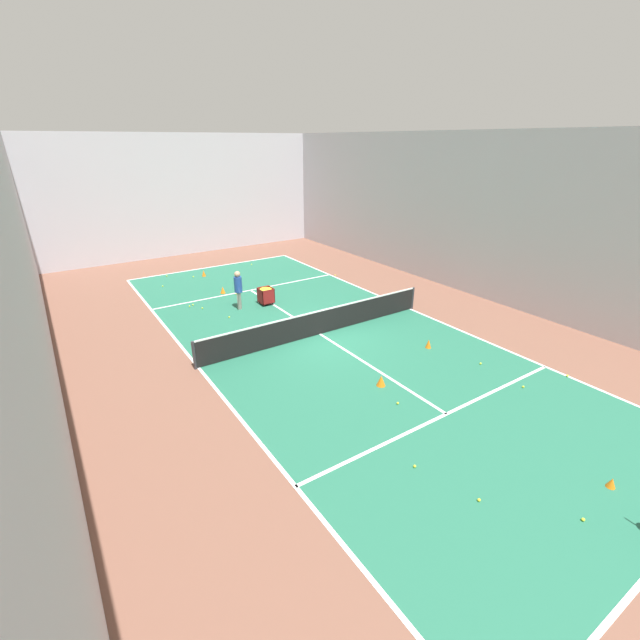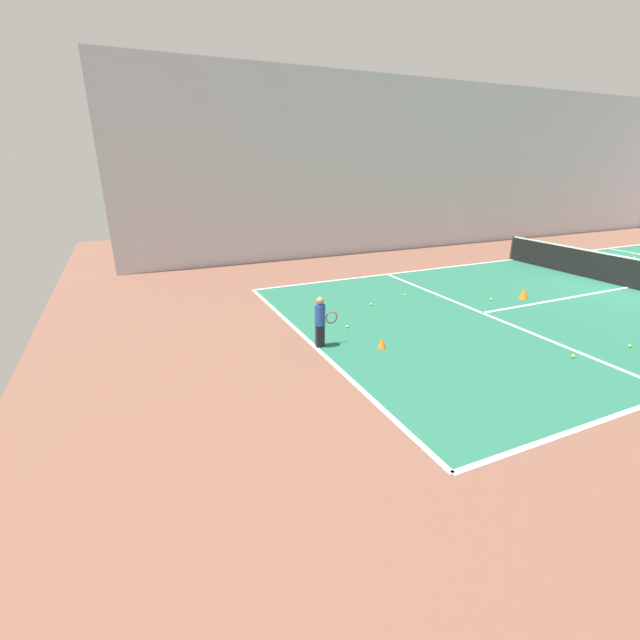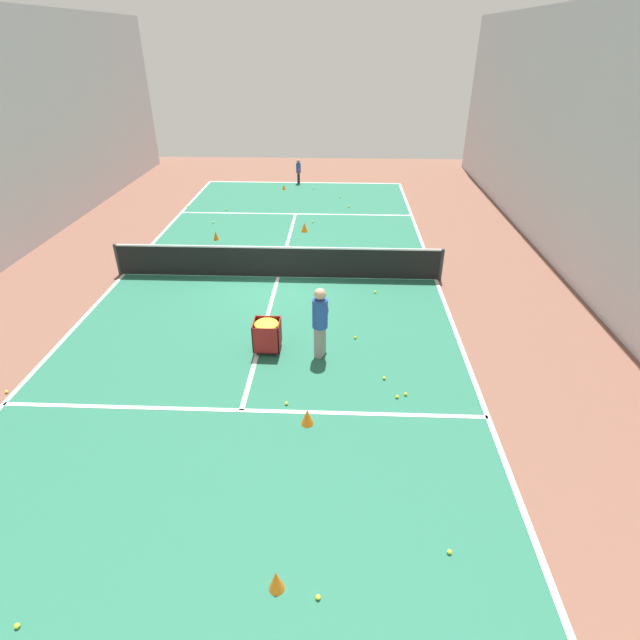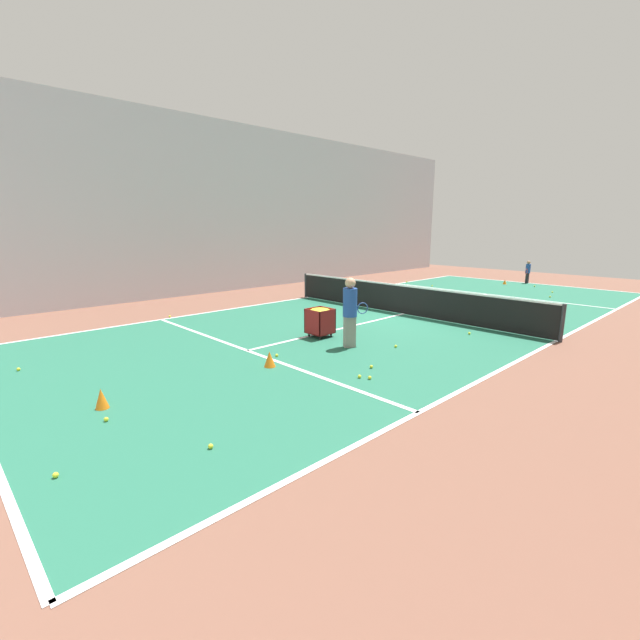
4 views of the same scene
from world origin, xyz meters
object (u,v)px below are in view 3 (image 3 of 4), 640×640
at_px(player_near_baseline, 298,170).
at_px(training_cone_1, 304,227).
at_px(tennis_net, 277,262).
at_px(coach_at_net, 320,318).
at_px(training_cone_0, 307,417).
at_px(ball_cart, 267,330).

xyz_separation_m(player_near_baseline, training_cone_1, (-0.77, 7.04, -0.49)).
bearing_deg(training_cone_1, tennis_net, 82.86).
relative_size(coach_at_net, training_cone_1, 5.05).
relative_size(tennis_net, training_cone_0, 29.47).
relative_size(ball_cart, training_cone_0, 2.34).
bearing_deg(player_near_baseline, coach_at_net, 7.81).
bearing_deg(training_cone_0, player_near_baseline, -84.94).
bearing_deg(player_near_baseline, training_cone_1, 7.72).
xyz_separation_m(ball_cart, training_cone_1, (-0.28, -8.13, -0.38)).
xyz_separation_m(player_near_baseline, ball_cart, (-0.49, 15.17, -0.11)).
bearing_deg(training_cone_1, training_cone_0, 94.26).
xyz_separation_m(tennis_net, training_cone_0, (-1.30, 6.52, -0.34)).
relative_size(tennis_net, coach_at_net, 5.77).
bearing_deg(training_cone_1, coach_at_net, 96.41).
height_order(tennis_net, training_cone_0, tennis_net).
height_order(player_near_baseline, training_cone_1, player_near_baseline).
bearing_deg(ball_cart, training_cone_1, -91.99).
xyz_separation_m(player_near_baseline, training_cone_0, (-1.56, 17.65, -0.49)).
bearing_deg(tennis_net, coach_at_net, 108.99).
bearing_deg(training_cone_0, training_cone_1, -85.74).
height_order(tennis_net, player_near_baseline, player_near_baseline).
xyz_separation_m(training_cone_0, training_cone_1, (0.79, -10.61, 0.00)).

